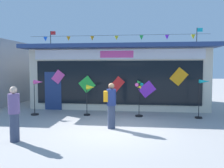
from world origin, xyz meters
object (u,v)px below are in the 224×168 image
kite_shop_building (121,76)px  wind_spinner_left (90,93)px  person_near_camera (111,105)px  person_mid_plaza (14,114)px  wind_spinner_far_left (37,91)px  wind_spinner_center_right (202,94)px  wind_spinner_center_left (139,94)px

kite_shop_building → wind_spinner_left: bearing=-107.1°
kite_shop_building → person_near_camera: 5.99m
person_near_camera → person_mid_plaza: size_ratio=1.00×
wind_spinner_far_left → wind_spinner_center_right: bearing=1.6°
wind_spinner_center_left → wind_spinner_center_right: wind_spinner_center_right is taller
wind_spinner_far_left → wind_spinner_center_left: wind_spinner_far_left is taller
wind_spinner_far_left → wind_spinner_left: 2.47m
wind_spinner_left → person_mid_plaza: 4.37m
wind_spinner_center_right → person_near_camera: bearing=-149.4°
wind_spinner_left → wind_spinner_center_left: (2.29, -0.00, -0.02)m
wind_spinner_center_right → person_mid_plaza: wind_spinner_center_right is taller
kite_shop_building → wind_spinner_far_left: (-3.60, -3.92, -0.60)m
person_near_camera → wind_spinner_far_left: bearing=58.7°
kite_shop_building → wind_spinner_center_right: (3.90, -3.72, -0.64)m
kite_shop_building → wind_spinner_left: (-1.13, -3.70, -0.67)m
wind_spinner_left → person_near_camera: 2.58m
person_mid_plaza → wind_spinner_center_right: bearing=-90.3°
wind_spinner_far_left → person_mid_plaza: person_mid_plaza is taller
wind_spinner_center_right → person_near_camera: size_ratio=1.02×
wind_spinner_far_left → person_mid_plaza: 4.05m
wind_spinner_center_left → wind_spinner_center_right: 2.75m
person_near_camera → person_mid_plaza: 3.30m
kite_shop_building → wind_spinner_far_left: kite_shop_building is taller
wind_spinner_far_left → wind_spinner_center_right: size_ratio=0.98×
wind_spinner_left → person_mid_plaza: bearing=-108.9°
wind_spinner_center_right → person_mid_plaza: (-6.45, -4.11, -0.23)m
wind_spinner_left → person_near_camera: size_ratio=0.86×
kite_shop_building → wind_spinner_far_left: size_ratio=5.85×
wind_spinner_left → person_near_camera: (1.28, -2.24, -0.16)m
wind_spinner_left → person_mid_plaza: person_mid_plaza is taller
wind_spinner_center_left → person_mid_plaza: (-3.71, -4.12, -0.17)m
wind_spinner_center_right → person_near_camera: 4.36m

